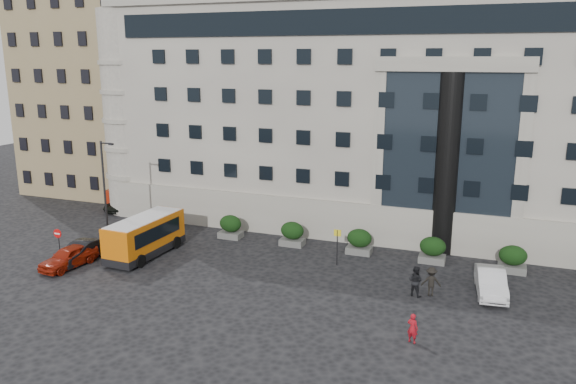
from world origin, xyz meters
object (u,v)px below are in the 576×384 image
parked_car_a (69,257)px  pedestrian_a (413,328)px  parked_car_c (145,222)px  parked_car_d (124,203)px  minibus (145,235)px  pedestrian_c (431,281)px  hedge_c (359,241)px  no_entry_sign (58,238)px  hedge_a (231,226)px  hedge_e (513,259)px  pedestrian_b (415,281)px  red_truck (131,191)px  hedge_b (292,234)px  white_taxi (491,282)px  bus_stop_sign (337,241)px  street_lamp (105,189)px  hedge_d (433,250)px  parked_car_b (81,252)px

parked_car_a → pedestrian_a: pedestrian_a is taller
parked_car_c → parked_car_d: (-5.35, 4.50, -0.05)m
pedestrian_a → minibus: bearing=1.2°
pedestrian_a → pedestrian_c: pedestrian_c is taller
hedge_c → no_entry_sign: (-19.40, -8.84, 0.72)m
hedge_a → hedge_e: size_ratio=1.00×
hedge_c → minibus: 15.49m
pedestrian_b → minibus: bearing=18.2°
red_truck → parked_car_c: (5.84, -6.30, -0.68)m
red_truck → pedestrian_a: 34.39m
hedge_b → parked_car_d: (-18.20, 3.99, -0.31)m
red_truck → hedge_a: bearing=-20.7°
white_taxi → hedge_a: bearing=160.8°
hedge_b → parked_car_a: (-12.70, -9.63, -0.20)m
hedge_e → parked_car_d: (-33.80, 3.99, -0.31)m
bus_stop_sign → parked_car_a: size_ratio=0.59×
parked_car_c → pedestrian_a: bearing=-15.9°
hedge_a → hedge_b: (5.20, 0.00, 0.00)m
bus_stop_sign → parked_car_a: 18.35m
red_truck → parked_car_c: 8.61m
hedge_a → red_truck: size_ratio=0.37×
pedestrian_a → street_lamp: bearing=1.8°
bus_stop_sign → parked_car_a: bearing=-158.1°
hedge_d → pedestrian_c: bearing=-84.4°
parked_car_c → pedestrian_b: size_ratio=2.47×
hedge_a → pedestrian_c: hedge_a is taller
hedge_e → parked_car_a: hedge_e is taller
parked_car_a → pedestrian_c: bearing=16.1°
hedge_b → pedestrian_c: (10.97, -5.78, -0.03)m
parked_car_c → hedge_a: bearing=13.7°
parked_car_b → white_taxi: (27.03, 4.13, 0.06)m
no_entry_sign → pedestrian_b: 24.44m
no_entry_sign → white_taxi: (28.53, 4.56, -0.89)m
hedge_c → pedestrian_c: size_ratio=1.02×
bus_stop_sign → no_entry_sign: bearing=-161.9°
no_entry_sign → parked_car_a: size_ratio=0.54×
no_entry_sign → minibus: bearing=31.2°
parked_car_a → parked_car_b: 1.22m
street_lamp → red_truck: (-5.54, 10.60, -3.01)m
bus_stop_sign → pedestrian_b: bearing=-30.0°
parked_car_d → pedestrian_b: pedestrian_b is taller
no_entry_sign → parked_car_a: (1.50, -0.79, -0.92)m
hedge_b → white_taxi: size_ratio=0.40×
hedge_d → red_truck: (-29.08, 5.80, 0.42)m
hedge_d → parked_car_c: size_ratio=0.40×
hedge_a → white_taxi: hedge_a is taller
minibus → parked_car_d: bearing=135.3°
white_taxi → parked_car_d: bearing=158.9°
hedge_e → red_truck: bearing=170.4°
parked_car_b → parked_car_d: parked_car_b is taller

